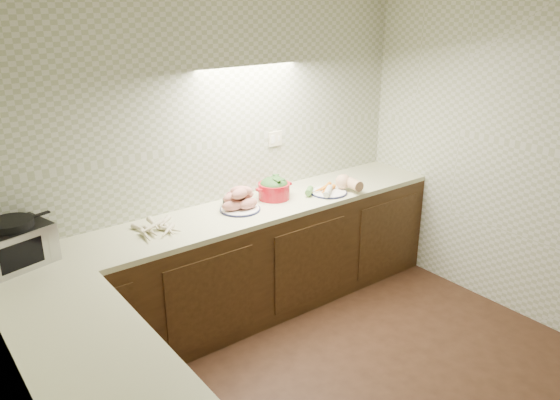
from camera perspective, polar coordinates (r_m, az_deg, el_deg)
room at (r=2.83m, az=12.39°, el=3.66°), size 3.60×3.60×2.60m
counter at (r=3.42m, az=-6.08°, el=-14.86°), size 3.60×3.60×0.90m
toaster_oven at (r=3.64m, az=-25.99°, el=-4.15°), size 0.47×0.40×0.28m
parsnip_pile at (r=3.85m, az=-13.21°, el=-2.94°), size 0.33×0.32×0.06m
sweet_potato_plate at (r=4.14m, az=-4.24°, el=-0.07°), size 0.32×0.31×0.18m
onion_bowl at (r=4.24m, az=-5.04°, el=-0.03°), size 0.15×0.15×0.11m
dutch_oven at (r=4.36m, az=-0.63°, el=1.24°), size 0.32×0.26×0.18m
veg_plate at (r=4.54m, az=5.79°, el=1.46°), size 0.47×0.33×0.14m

